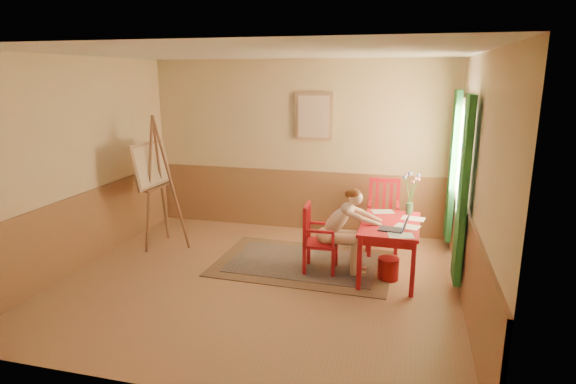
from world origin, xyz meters
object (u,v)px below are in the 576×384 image
(table, at_px, (390,229))
(laptop, at_px, (396,227))
(chair_back, at_px, (383,214))
(figure, at_px, (343,227))
(easel, at_px, (154,170))
(chair_left, at_px, (317,238))

(table, distance_m, laptop, 0.34)
(chair_back, distance_m, laptop, 1.37)
(figure, height_order, easel, easel)
(table, bearing_deg, easel, 175.28)
(chair_back, distance_m, figure, 1.19)
(table, bearing_deg, chair_left, -174.75)
(laptop, bearing_deg, chair_left, 167.70)
(figure, bearing_deg, table, 6.03)
(chair_left, xyz_separation_m, chair_back, (0.78, 1.11, 0.07))
(table, distance_m, chair_left, 0.95)
(figure, distance_m, easel, 2.96)
(chair_left, xyz_separation_m, figure, (0.33, 0.02, 0.18))
(chair_left, relative_size, chair_back, 0.88)
(chair_left, relative_size, laptop, 2.43)
(laptop, height_order, easel, easel)
(table, relative_size, figure, 1.06)
(chair_left, xyz_separation_m, laptop, (1.01, -0.22, 0.31))
(figure, xyz_separation_m, laptop, (0.68, -0.24, 0.13))
(chair_left, distance_m, chair_back, 1.36)
(chair_back, distance_m, easel, 3.49)
(chair_back, bearing_deg, chair_left, -125.16)
(chair_left, height_order, chair_back, chair_back)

